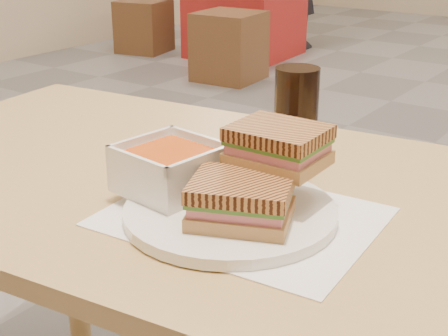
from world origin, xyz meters
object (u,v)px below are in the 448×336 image
Objects in this scene: main_table at (192,242)px; soup_bowl at (170,170)px; cola_glass at (296,114)px; bg_chair_0r at (229,46)px; plate at (230,212)px; bg_chair_0l at (144,26)px; bg_table_0 at (245,14)px; panini_lower at (241,201)px.

soup_bowl reaches higher than main_table.
cola_glass is 0.33× the size of bg_chair_0r.
main_table is 0.20m from plate.
bg_chair_0l is at bearing 132.93° from soup_bowl.
main_table is at bearing -55.74° from bg_chair_0r.
bg_table_0 is (-2.58, 3.88, -0.42)m from plate.
bg_chair_0l is (-3.26, 3.51, -0.58)m from soup_bowl.
plate is 0.61× the size of bg_chair_0r.
bg_table_0 is (-2.61, 3.91, -0.46)m from panini_lower.
bg_chair_0r reaches higher than bg_chair_0l.
panini_lower reaches higher than bg_chair_0l.
bg_table_0 is at bearing 116.32° from bg_chair_0r.
main_table is 3.70m from bg_chair_0r.
bg_chair_0l is (-3.23, 3.43, -0.42)m from main_table.
plate is 4.89m from bg_chair_0l.
bg_table_0 is (-2.45, 3.80, -0.30)m from main_table.
bg_chair_0l is at bearing 161.60° from bg_chair_0r.
soup_bowl is 0.91× the size of panini_lower.
panini_lower is at bearing -36.03° from plate.
bg_chair_0r is at bearing 125.42° from panini_lower.
cola_glass is at bearing -55.07° from bg_table_0.
cola_glass reaches higher than soup_bowl.
cola_glass reaches higher than bg_chair_0l.
bg_table_0 reaches higher than bg_chair_0l.
panini_lower is at bearing -46.08° from bg_chair_0l.
main_table reaches higher than bg_chair_0l.
bg_table_0 is at bearing 25.27° from bg_chair_0l.
cola_glass is 3.64m from bg_chair_0r.
plate is at bearing -31.87° from main_table.
cola_glass is at bearing -44.41° from bg_chair_0l.
plate reaches higher than bg_table_0.
main_table is 2.79× the size of bg_chair_0l.
bg_chair_0r is (-2.20, 3.12, -0.52)m from plate.
soup_bowl is at bearing -70.52° from main_table.
main_table is 4.73m from bg_chair_0l.
plate is 0.06m from panini_lower.
soup_bowl reaches higher than plate.
bg_chair_0r is at bearing 126.95° from cola_glass.
main_table is 8.88× the size of soup_bowl.
soup_bowl reaches higher than bg_chair_0r.
main_table is 4.53m from bg_table_0.
plate is 2.03× the size of soup_bowl.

